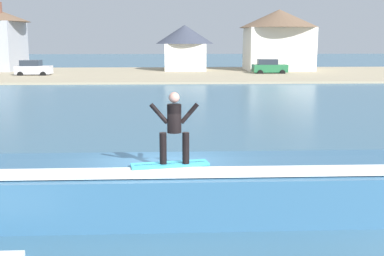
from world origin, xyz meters
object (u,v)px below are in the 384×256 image
surfer (174,124)px  house_small_cottage (185,45)px  wave_crest (197,187)px  house_gabled_white (279,36)px  surfboard (170,164)px  car_near_shore (33,68)px  car_far_shore (269,67)px

surfer → house_small_cottage: size_ratio=0.22×
wave_crest → house_gabled_white: size_ratio=1.04×
surfboard → surfer: surfer is taller
surfboard → car_near_shore: 46.66m
wave_crest → house_small_cottage: 51.77m
house_gabled_white → house_small_cottage: house_gabled_white is taller
wave_crest → car_far_shore: car_far_shore is taller
car_near_shore → house_gabled_white: size_ratio=0.37×
surfboard → house_small_cottage: size_ratio=0.24×
house_gabled_white → house_small_cottage: 12.22m
surfboard → house_gabled_white: (14.12, 51.65, 3.24)m
surfer → house_small_cottage: (1.85, 52.26, 1.19)m
car_near_shore → house_gabled_white: (29.48, 7.58, 3.60)m
surfboard → car_far_shore: 47.32m
surfboard → surfer: size_ratio=1.11×
surfer → surfboard: bearing=158.5°
wave_crest → house_gabled_white: (13.48, 51.11, 3.94)m
house_gabled_white → house_small_cottage: size_ratio=1.37×
wave_crest → car_far_shore: (11.14, 45.29, 0.35)m
wave_crest → house_gabled_white: house_gabled_white is taller
wave_crest → surfer: (-0.53, -0.58, 1.64)m
wave_crest → surfboard: surfboard is taller
surfboard → house_small_cottage: (1.96, 52.22, 2.13)m
surfer → house_gabled_white: house_gabled_white is taller
house_small_cottage → surfboard: bearing=-92.1°
surfboard → house_small_cottage: bearing=87.9°
wave_crest → car_near_shore: car_near_shore is taller
wave_crest → surfboard: size_ratio=5.85×
surfer → car_near_shore: 46.76m
wave_crest → surfboard: (-0.64, -0.54, 0.70)m
car_near_shore → car_far_shore: bearing=3.7°
wave_crest → house_small_cottage: house_small_cottage is taller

